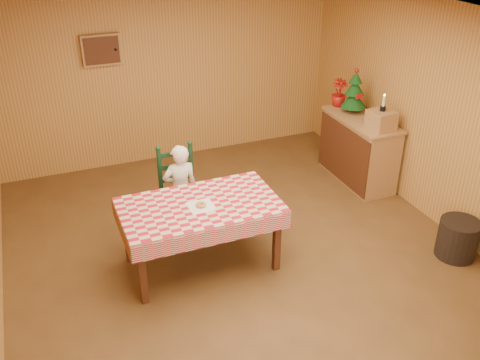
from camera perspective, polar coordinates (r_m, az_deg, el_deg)
name	(u,v)px	position (r m, az deg, el deg)	size (l,w,h in m)	color
ground	(247,264)	(5.96, 0.73, -8.93)	(6.00, 6.00, 0.00)	brown
cabin_walls	(228,90)	(5.53, -1.33, 9.54)	(5.10, 6.05, 2.65)	#C99248
dining_table	(200,211)	(5.58, -4.30, -3.31)	(1.66, 0.96, 0.77)	#512915
ladder_chair	(180,192)	(6.32, -6.47, -1.26)	(0.44, 0.40, 1.08)	#10321C
seated_child	(181,190)	(6.25, -6.35, -1.02)	(0.41, 0.27, 1.12)	white
napkin	(201,206)	(5.49, -4.16, -2.81)	(0.26, 0.26, 0.00)	white
donut	(201,205)	(5.48, -4.17, -2.64)	(0.11, 0.11, 0.04)	#D2914B
shelf_unit	(358,150)	(7.59, 12.51, 3.17)	(0.54, 1.24, 0.93)	tan
crate	(381,120)	(7.07, 14.83, 6.20)	(0.30, 0.30, 0.25)	tan
christmas_tree	(354,93)	(7.51, 12.11, 9.09)	(0.34, 0.34, 0.62)	#512915
flower_arrangement	(339,93)	(7.75, 10.52, 9.14)	(0.22, 0.22, 0.39)	#A6140F
candle_set	(383,106)	(7.01, 15.02, 7.64)	(0.07, 0.07, 0.22)	black
storage_bin	(458,239)	(6.43, 22.21, -5.81)	(0.44, 0.44, 0.44)	black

